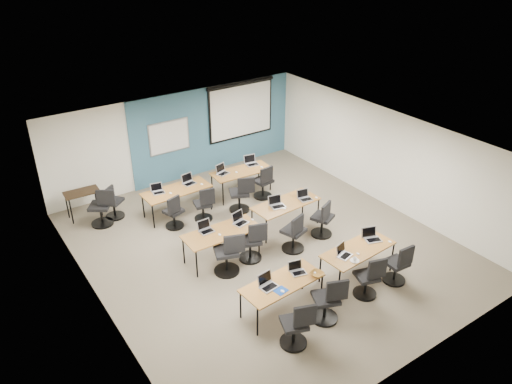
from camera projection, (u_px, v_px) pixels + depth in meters
floor at (264, 245)px, 12.20m from camera, size 8.00×9.00×0.02m
ceiling at (265, 143)px, 10.92m from camera, size 8.00×9.00×0.02m
wall_back at (178, 137)px, 14.83m from camera, size 8.00×0.04×2.70m
wall_front at (421, 304)px, 8.29m from camera, size 8.00×0.04×2.70m
wall_left at (95, 254)px, 9.57m from camera, size 0.04×9.00×2.70m
wall_right at (385, 157)px, 13.56m from camera, size 0.04×9.00×2.70m
blue_accent_panel at (214, 129)px, 15.43m from camera, size 5.50×0.04×2.70m
whiteboard at (169, 137)px, 14.58m from camera, size 1.28×0.03×0.98m
projector_screen at (241, 107)px, 15.61m from camera, size 2.40×0.10×1.82m
training_table_front_left at (282, 284)px, 9.81m from camera, size 1.70×0.71×0.73m
training_table_front_right at (358, 251)px, 10.81m from camera, size 1.72×0.72×0.73m
training_table_mid_left at (222, 233)px, 11.42m from camera, size 1.79×0.75×0.73m
training_table_mid_right at (286, 204)px, 12.60m from camera, size 1.77×0.74×0.73m
training_table_back_left at (177, 191)px, 13.23m from camera, size 1.82×0.76×0.73m
training_table_back_right at (241, 172)px, 14.24m from camera, size 1.74×0.73×0.73m
laptop_0 at (267, 283)px, 9.65m from camera, size 0.35×0.29×0.26m
mouse_0 at (283, 291)px, 9.52m from camera, size 0.09×0.11×0.04m
task_chair_0 at (296, 328)px, 9.12m from camera, size 0.54×0.52×1.00m
laptop_1 at (297, 270)px, 10.04m from camera, size 0.30×0.26×0.23m
mouse_1 at (314, 272)px, 10.05m from camera, size 0.06×0.09×0.03m
task_chair_1 at (328, 303)px, 9.71m from camera, size 0.58×0.54×1.02m
laptop_2 at (343, 253)px, 10.56m from camera, size 0.32×0.27×0.24m
mouse_2 at (358, 254)px, 10.61m from camera, size 0.08×0.10×0.03m
task_chair_2 at (369, 280)px, 10.36m from camera, size 0.51×0.50×0.98m
laptop_3 at (372, 237)px, 11.09m from camera, size 0.35×0.30×0.27m
mouse_3 at (390, 242)px, 11.01m from camera, size 0.06×0.10×0.03m
task_chair_3 at (398, 267)px, 10.76m from camera, size 0.50×0.50×0.98m
laptop_4 at (206, 229)px, 11.40m from camera, size 0.33×0.28×0.25m
mouse_4 at (220, 235)px, 11.27m from camera, size 0.07×0.10×0.03m
task_chair_4 at (228, 256)px, 11.05m from camera, size 0.61×0.58×1.05m
laptop_5 at (240, 220)px, 11.71m from camera, size 0.34×0.29×0.26m
mouse_5 at (252, 220)px, 11.84m from camera, size 0.06×0.09×0.03m
task_chair_5 at (252, 244)px, 11.49m from camera, size 0.56×0.54×1.02m
laptop_6 at (277, 204)px, 12.40m from camera, size 0.35×0.30×0.27m
mouse_6 at (284, 208)px, 12.30m from camera, size 0.09×0.12×0.04m
task_chair_6 at (294, 235)px, 11.82m from camera, size 0.56×0.55×1.02m
laptop_7 at (305, 197)px, 12.72m from camera, size 0.33×0.28×0.25m
mouse_7 at (316, 198)px, 12.80m from camera, size 0.08×0.10×0.03m
task_chair_7 at (323, 221)px, 12.39m from camera, size 0.57×0.53×1.01m
laptop_8 at (158, 190)px, 13.04m from camera, size 0.31×0.27×0.24m
mouse_8 at (171, 193)px, 13.01m from camera, size 0.06×0.10×0.04m
task_chair_8 at (174, 214)px, 12.73m from camera, size 0.49×0.48×0.96m
laptop_9 at (189, 181)px, 13.50m from camera, size 0.34×0.29×0.26m
mouse_9 at (202, 184)px, 13.46m from camera, size 0.09×0.11×0.04m
task_chair_9 at (204, 207)px, 13.07m from camera, size 0.48×0.48×0.97m
laptop_10 at (222, 171)px, 14.05m from camera, size 0.34×0.29×0.26m
mouse_10 at (236, 172)px, 14.11m from camera, size 0.09×0.11×0.04m
task_chair_10 at (241, 197)px, 13.48m from camera, size 0.61×0.57×1.04m
laptop_11 at (251, 162)px, 14.58m from camera, size 0.36×0.31×0.27m
mouse_11 at (262, 167)px, 14.41m from camera, size 0.07×0.11×0.04m
task_chair_11 at (264, 184)px, 14.15m from camera, size 0.53×0.53×1.01m
blue_mousepad at (281, 291)px, 9.55m from camera, size 0.28×0.25×0.01m
snack_bowl at (317, 274)px, 9.96m from camera, size 0.39×0.39×0.08m
snack_plate at (355, 261)px, 10.41m from camera, size 0.25×0.25×0.01m
coffee_cup at (355, 259)px, 10.37m from camera, size 0.07×0.07×0.07m
utility_table at (82, 195)px, 13.11m from camera, size 0.89×0.49×0.75m
spare_chair_a at (113, 205)px, 13.15m from camera, size 0.58×0.50×0.98m
spare_chair_b at (102, 210)px, 12.85m from camera, size 0.65×0.57×1.05m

